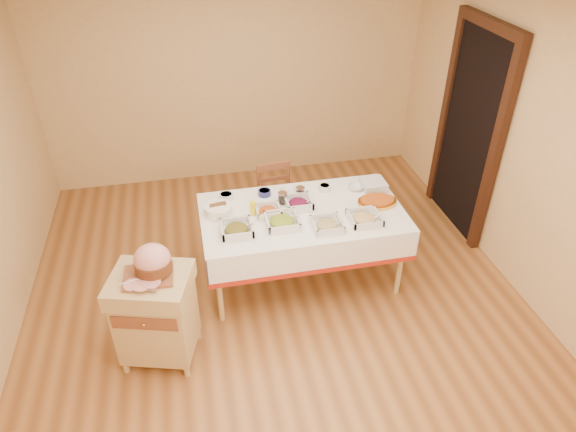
{
  "coord_description": "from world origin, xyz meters",
  "views": [
    {
      "loc": [
        -0.64,
        -3.42,
        3.32
      ],
      "look_at": [
        0.15,
        0.2,
        0.8
      ],
      "focal_mm": 32.0,
      "sensor_mm": 36.0,
      "label": 1
    }
  ],
  "objects_px": {
    "preserve_jar_left": "(283,198)",
    "ham_on_board": "(152,263)",
    "preserve_jar_right": "(300,193)",
    "plate_stack": "(373,185)",
    "butcher_cart": "(156,313)",
    "brass_platter": "(377,201)",
    "mustard_bottle": "(253,208)",
    "bread_basket": "(218,210)",
    "dining_chair": "(277,203)",
    "dining_table": "(302,226)"
  },
  "relations": [
    {
      "from": "butcher_cart",
      "to": "dining_chair",
      "type": "bearing_deg",
      "value": 48.67
    },
    {
      "from": "dining_table",
      "to": "ham_on_board",
      "type": "distance_m",
      "value": 1.5
    },
    {
      "from": "preserve_jar_left",
      "to": "mustard_bottle",
      "type": "xyz_separation_m",
      "value": [
        -0.3,
        -0.13,
        0.02
      ]
    },
    {
      "from": "bread_basket",
      "to": "ham_on_board",
      "type": "bearing_deg",
      "value": -124.69
    },
    {
      "from": "butcher_cart",
      "to": "bread_basket",
      "type": "distance_m",
      "value": 1.07
    },
    {
      "from": "ham_on_board",
      "to": "brass_platter",
      "type": "relative_size",
      "value": 1.04
    },
    {
      "from": "preserve_jar_left",
      "to": "preserve_jar_right",
      "type": "height_order",
      "value": "same"
    },
    {
      "from": "mustard_bottle",
      "to": "bread_basket",
      "type": "distance_m",
      "value": 0.31
    },
    {
      "from": "dining_table",
      "to": "dining_chair",
      "type": "height_order",
      "value": "dining_chair"
    },
    {
      "from": "dining_chair",
      "to": "bread_basket",
      "type": "distance_m",
      "value": 0.94
    },
    {
      "from": "mustard_bottle",
      "to": "bread_basket",
      "type": "height_order",
      "value": "mustard_bottle"
    },
    {
      "from": "preserve_jar_right",
      "to": "brass_platter",
      "type": "height_order",
      "value": "preserve_jar_right"
    },
    {
      "from": "plate_stack",
      "to": "preserve_jar_right",
      "type": "bearing_deg",
      "value": -179.12
    },
    {
      "from": "plate_stack",
      "to": "brass_platter",
      "type": "xyz_separation_m",
      "value": [
        -0.06,
        -0.26,
        -0.02
      ]
    },
    {
      "from": "dining_chair",
      "to": "dining_table",
      "type": "bearing_deg",
      "value": -81.92
    },
    {
      "from": "mustard_bottle",
      "to": "bread_basket",
      "type": "xyz_separation_m",
      "value": [
        -0.3,
        0.07,
        -0.03
      ]
    },
    {
      "from": "butcher_cart",
      "to": "brass_platter",
      "type": "bearing_deg",
      "value": 18.9
    },
    {
      "from": "brass_platter",
      "to": "dining_chair",
      "type": "bearing_deg",
      "value": 138.61
    },
    {
      "from": "preserve_jar_right",
      "to": "bread_basket",
      "type": "relative_size",
      "value": 0.45
    },
    {
      "from": "dining_chair",
      "to": "preserve_jar_right",
      "type": "xyz_separation_m",
      "value": [
        0.13,
        -0.46,
        0.38
      ]
    },
    {
      "from": "dining_table",
      "to": "preserve_jar_left",
      "type": "bearing_deg",
      "value": 128.81
    },
    {
      "from": "preserve_jar_right",
      "to": "mustard_bottle",
      "type": "height_order",
      "value": "mustard_bottle"
    },
    {
      "from": "ham_on_board",
      "to": "brass_platter",
      "type": "distance_m",
      "value": 2.11
    },
    {
      "from": "dining_table",
      "to": "mustard_bottle",
      "type": "bearing_deg",
      "value": 173.58
    },
    {
      "from": "dining_chair",
      "to": "bread_basket",
      "type": "relative_size",
      "value": 3.42
    },
    {
      "from": "plate_stack",
      "to": "brass_platter",
      "type": "bearing_deg",
      "value": -102.08
    },
    {
      "from": "dining_table",
      "to": "butcher_cart",
      "type": "height_order",
      "value": "butcher_cart"
    },
    {
      "from": "ham_on_board",
      "to": "brass_platter",
      "type": "height_order",
      "value": "ham_on_board"
    },
    {
      "from": "ham_on_board",
      "to": "brass_platter",
      "type": "xyz_separation_m",
      "value": [
        2.0,
        0.67,
        -0.16
      ]
    },
    {
      "from": "bread_basket",
      "to": "plate_stack",
      "type": "distance_m",
      "value": 1.51
    },
    {
      "from": "dining_table",
      "to": "butcher_cart",
      "type": "bearing_deg",
      "value": -151.92
    },
    {
      "from": "mustard_bottle",
      "to": "brass_platter",
      "type": "distance_m",
      "value": 1.15
    },
    {
      "from": "butcher_cart",
      "to": "mustard_bottle",
      "type": "height_order",
      "value": "mustard_bottle"
    },
    {
      "from": "plate_stack",
      "to": "preserve_jar_left",
      "type": "bearing_deg",
      "value": -175.61
    },
    {
      "from": "dining_chair",
      "to": "plate_stack",
      "type": "distance_m",
      "value": 1.03
    },
    {
      "from": "dining_chair",
      "to": "preserve_jar_right",
      "type": "relative_size",
      "value": 7.65
    },
    {
      "from": "preserve_jar_left",
      "to": "ham_on_board",
      "type": "bearing_deg",
      "value": -143.25
    },
    {
      "from": "mustard_bottle",
      "to": "plate_stack",
      "type": "xyz_separation_m",
      "value": [
        1.2,
        0.2,
        -0.03
      ]
    },
    {
      "from": "ham_on_board",
      "to": "plate_stack",
      "type": "height_order",
      "value": "ham_on_board"
    },
    {
      "from": "butcher_cart",
      "to": "brass_platter",
      "type": "relative_size",
      "value": 2.25
    },
    {
      "from": "ham_on_board",
      "to": "preserve_jar_left",
      "type": "bearing_deg",
      "value": 36.75
    },
    {
      "from": "dining_chair",
      "to": "brass_platter",
      "type": "xyz_separation_m",
      "value": [
        0.8,
        -0.71,
        0.35
      ]
    },
    {
      "from": "butcher_cart",
      "to": "bread_basket",
      "type": "bearing_deg",
      "value": 54.49
    },
    {
      "from": "dining_table",
      "to": "bread_basket",
      "type": "distance_m",
      "value": 0.78
    },
    {
      "from": "preserve_jar_right",
      "to": "plate_stack",
      "type": "bearing_deg",
      "value": 0.88
    },
    {
      "from": "preserve_jar_left",
      "to": "brass_platter",
      "type": "distance_m",
      "value": 0.87
    },
    {
      "from": "mustard_bottle",
      "to": "bread_basket",
      "type": "relative_size",
      "value": 0.65
    },
    {
      "from": "plate_stack",
      "to": "brass_platter",
      "type": "height_order",
      "value": "plate_stack"
    },
    {
      "from": "dining_chair",
      "to": "preserve_jar_left",
      "type": "height_order",
      "value": "preserve_jar_left"
    },
    {
      "from": "dining_table",
      "to": "preserve_jar_right",
      "type": "xyz_separation_m",
      "value": [
        0.04,
        0.24,
        0.21
      ]
    }
  ]
}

